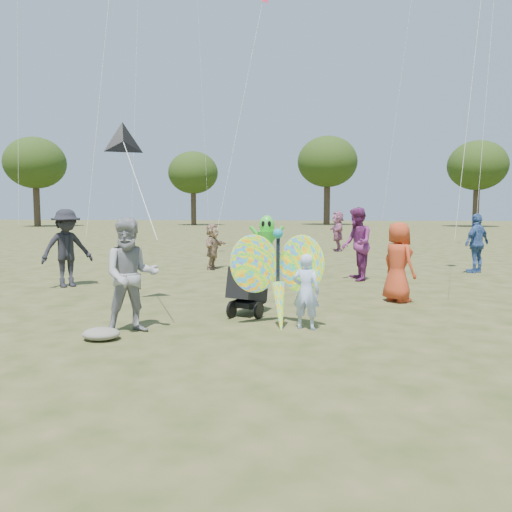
{
  "coord_description": "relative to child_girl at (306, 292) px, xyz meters",
  "views": [
    {
      "loc": [
        0.85,
        -7.05,
        1.91
      ],
      "look_at": [
        -0.2,
        1.5,
        1.1
      ],
      "focal_mm": 35.0,
      "sensor_mm": 36.0,
      "label": 1
    }
  ],
  "objects": [
    {
      "name": "tree_line",
      "position": [
        2.98,
        44.18,
        6.26
      ],
      "size": [
        91.78,
        33.6,
        10.79
      ],
      "color": "#3A2D21",
      "rests_on": "ground"
    },
    {
      "name": "crowd_e",
      "position": [
        1.22,
        5.68,
        0.38
      ],
      "size": [
        0.84,
        1.03,
        1.97
      ],
      "primitive_type": "imported",
      "rotation": [
        0.0,
        0.0,
        4.82
      ],
      "color": "#732665",
      "rests_on": "ground"
    },
    {
      "name": "adult_man",
      "position": [
        -2.68,
        -0.53,
        0.28
      ],
      "size": [
        1.06,
        0.96,
        1.78
      ],
      "primitive_type": "imported",
      "rotation": [
        0.0,
        0.0,
        0.42
      ],
      "color": "gray",
      "rests_on": "ground"
    },
    {
      "name": "butterfly_kite",
      "position": [
        -0.44,
        0.09,
        0.21
      ],
      "size": [
        1.74,
        0.75,
        1.8
      ],
      "color": "orange",
      "rests_on": "ground"
    },
    {
      "name": "alien_kite",
      "position": [
        -1.28,
        6.5,
        0.37
      ],
      "size": [
        1.12,
        0.69,
        1.74
      ],
      "color": "green",
      "rests_on": "ground"
    },
    {
      "name": "ground",
      "position": [
        -0.68,
        -0.81,
        -0.6
      ],
      "size": [
        160.0,
        160.0,
        0.0
      ],
      "primitive_type": "plane",
      "color": "#51592B",
      "rests_on": "ground"
    },
    {
      "name": "crowd_b",
      "position": [
        -5.93,
        3.67,
        0.35
      ],
      "size": [
        1.37,
        1.38,
        1.91
      ],
      "primitive_type": "imported",
      "rotation": [
        0.0,
        0.0,
        0.81
      ],
      "color": "black",
      "rests_on": "ground"
    },
    {
      "name": "crowd_a",
      "position": [
        1.83,
        2.64,
        0.22
      ],
      "size": [
        0.88,
        0.96,
        1.65
      ],
      "primitive_type": "imported",
      "rotation": [
        0.0,
        0.0,
        2.15
      ],
      "color": "#B33A1C",
      "rests_on": "ground"
    },
    {
      "name": "crowd_j",
      "position": [
        1.1,
        15.28,
        0.31
      ],
      "size": [
        0.66,
        1.73,
        1.83
      ],
      "primitive_type": "imported",
      "rotation": [
        0.0,
        0.0,
        4.79
      ],
      "color": "#AD6389",
      "rests_on": "ground"
    },
    {
      "name": "child_girl",
      "position": [
        0.0,
        0.0,
        0.0
      ],
      "size": [
        0.5,
        0.39,
        1.21
      ],
      "primitive_type": "imported",
      "rotation": [
        0.0,
        0.0,
        2.88
      ],
      "color": "#AFC4F8",
      "rests_on": "ground"
    },
    {
      "name": "crowd_c",
      "position": [
        4.94,
        7.79,
        0.29
      ],
      "size": [
        1.08,
        1.0,
        1.78
      ],
      "primitive_type": "imported",
      "rotation": [
        0.0,
        0.0,
        3.84
      ],
      "color": "#375897",
      "rests_on": "ground"
    },
    {
      "name": "delta_kite_rig",
      "position": [
        -3.49,
        1.35,
        2.57
      ],
      "size": [
        1.68,
        2.12,
        2.17
      ],
      "color": "black",
      "rests_on": "ground"
    },
    {
      "name": "jogging_stroller",
      "position": [
        -1.07,
        1.06,
        0.01
      ],
      "size": [
        0.73,
        1.13,
        1.09
      ],
      "rotation": [
        0.0,
        0.0,
        -0.35
      ],
      "color": "black",
      "rests_on": "ground"
    },
    {
      "name": "crowd_d",
      "position": [
        -3.14,
        7.72,
        0.13
      ],
      "size": [
        0.65,
        1.41,
        1.46
      ],
      "primitive_type": "imported",
      "rotation": [
        0.0,
        0.0,
        1.4
      ],
      "color": "#9C7B60",
      "rests_on": "ground"
    },
    {
      "name": "grey_bag",
      "position": [
        -2.96,
        -1.02,
        -0.52
      ],
      "size": [
        0.56,
        0.46,
        0.18
      ],
      "primitive_type": "ellipsoid",
      "color": "gray",
      "rests_on": "ground"
    }
  ]
}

